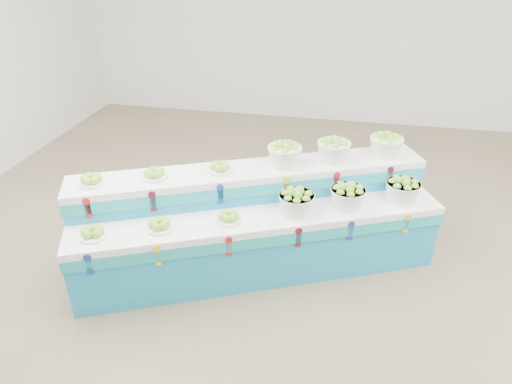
# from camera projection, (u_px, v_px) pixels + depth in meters

# --- Properties ---
(ground) EXTENTS (10.00, 10.00, 0.00)m
(ground) POSITION_uv_depth(u_px,v_px,m) (340.00, 301.00, 4.41)
(ground) COLOR brown
(ground) RESTS_ON ground
(back_wall) EXTENTS (10.00, 0.00, 10.00)m
(back_wall) POSITION_uv_depth(u_px,v_px,m) (364.00, 8.00, 7.70)
(back_wall) COLOR silver
(back_wall) RESTS_ON ground
(display_stand) EXTENTS (3.72, 2.35, 1.02)m
(display_stand) POSITION_uv_depth(u_px,v_px,m) (256.00, 223.00, 4.69)
(display_stand) COLOR #1C93C2
(display_stand) RESTS_ON ground
(plate_lower_left) EXTENTS (0.33, 0.33, 0.10)m
(plate_lower_left) POSITION_uv_depth(u_px,v_px,m) (92.00, 232.00, 4.08)
(plate_lower_left) COLOR white
(plate_lower_left) RESTS_ON display_stand
(plate_lower_mid) EXTENTS (0.33, 0.33, 0.10)m
(plate_lower_mid) POSITION_uv_depth(u_px,v_px,m) (159.00, 224.00, 4.19)
(plate_lower_mid) COLOR white
(plate_lower_mid) RESTS_ON display_stand
(plate_lower_right) EXTENTS (0.33, 0.33, 0.10)m
(plate_lower_right) POSITION_uv_depth(u_px,v_px,m) (228.00, 216.00, 4.31)
(plate_lower_right) COLOR white
(plate_lower_right) RESTS_ON display_stand
(basket_lower_left) EXTENTS (0.45, 0.45, 0.25)m
(basket_lower_left) POSITION_uv_depth(u_px,v_px,m) (296.00, 202.00, 4.39)
(basket_lower_left) COLOR silver
(basket_lower_left) RESTS_ON display_stand
(basket_lower_mid) EXTENTS (0.45, 0.45, 0.25)m
(basket_lower_mid) POSITION_uv_depth(u_px,v_px,m) (348.00, 196.00, 4.49)
(basket_lower_mid) COLOR silver
(basket_lower_mid) RESTS_ON display_stand
(basket_lower_right) EXTENTS (0.45, 0.45, 0.25)m
(basket_lower_right) POSITION_uv_depth(u_px,v_px,m) (402.00, 190.00, 4.60)
(basket_lower_right) COLOR silver
(basket_lower_right) RESTS_ON display_stand
(plate_upper_left) EXTENTS (0.33, 0.33, 0.10)m
(plate_upper_left) POSITION_uv_depth(u_px,v_px,m) (91.00, 179.00, 4.31)
(plate_upper_left) COLOR white
(plate_upper_left) RESTS_ON display_stand
(plate_upper_mid) EXTENTS (0.33, 0.33, 0.10)m
(plate_upper_mid) POSITION_uv_depth(u_px,v_px,m) (154.00, 173.00, 4.42)
(plate_upper_mid) COLOR white
(plate_upper_mid) RESTS_ON display_stand
(plate_upper_right) EXTENTS (0.33, 0.33, 0.10)m
(plate_upper_right) POSITION_uv_depth(u_px,v_px,m) (220.00, 167.00, 4.54)
(plate_upper_right) COLOR white
(plate_upper_right) RESTS_ON display_stand
(basket_upper_left) EXTENTS (0.45, 0.45, 0.25)m
(basket_upper_left) POSITION_uv_depth(u_px,v_px,m) (285.00, 154.00, 4.63)
(basket_upper_left) COLOR silver
(basket_upper_left) RESTS_ON display_stand
(basket_upper_mid) EXTENTS (0.45, 0.45, 0.25)m
(basket_upper_mid) POSITION_uv_depth(u_px,v_px,m) (334.00, 149.00, 4.73)
(basket_upper_mid) COLOR silver
(basket_upper_mid) RESTS_ON display_stand
(basket_upper_right) EXTENTS (0.45, 0.45, 0.25)m
(basket_upper_right) POSITION_uv_depth(u_px,v_px,m) (386.00, 144.00, 4.84)
(basket_upper_right) COLOR silver
(basket_upper_right) RESTS_ON display_stand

